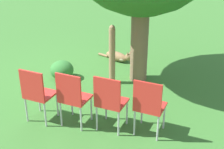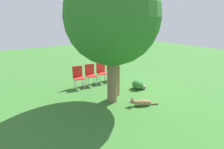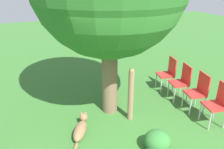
{
  "view_description": "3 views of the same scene",
  "coord_description": "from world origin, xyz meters",
  "views": [
    {
      "loc": [
        5.98,
        1.73,
        2.99
      ],
      "look_at": [
        0.73,
        0.62,
        0.47
      ],
      "focal_mm": 50.0,
      "sensor_mm": 36.0,
      "label": 1
    },
    {
      "loc": [
        -4.99,
        4.56,
        2.96
      ],
      "look_at": [
        -0.29,
        1.12,
        1.1
      ],
      "focal_mm": 28.0,
      "sensor_mm": 36.0,
      "label": 2
    },
    {
      "loc": [
        -1.89,
        -3.32,
        3.0
      ],
      "look_at": [
        -0.13,
        0.93,
        1.0
      ],
      "focal_mm": 35.0,
      "sensor_mm": 36.0,
      "label": 3
    }
  ],
  "objects": [
    {
      "name": "dog",
      "position": [
        -1.06,
        0.41,
        0.12
      ],
      "size": [
        0.6,
        1.02,
        0.34
      ],
      "rotation": [
        0.0,
        0.0,
        1.08
      ],
      "color": "olive",
      "rests_on": "ground_plane"
    },
    {
      "name": "red_chair_1",
      "position": [
        1.83,
        0.2,
        0.56
      ],
      "size": [
        0.5,
        0.52,
        0.98
      ],
      "rotation": [
        0.0,
        0.0,
        2.93
      ],
      "color": "red",
      "rests_on": "ground_plane"
    },
    {
      "name": "red_chair_2",
      "position": [
        1.83,
        0.81,
        0.56
      ],
      "size": [
        0.5,
        0.52,
        0.98
      ],
      "rotation": [
        0.0,
        0.0,
        2.93
      ],
      "color": "red",
      "rests_on": "ground_plane"
    },
    {
      "name": "red_chair_0",
      "position": [
        1.83,
        -0.41,
        0.56
      ],
      "size": [
        0.5,
        0.52,
        0.98
      ],
      "rotation": [
        0.0,
        0.0,
        2.93
      ],
      "color": "red",
      "rests_on": "ground_plane"
    },
    {
      "name": "ground_plane",
      "position": [
        0.0,
        0.0,
        0.0
      ],
      "size": [
        30.0,
        30.0,
        0.0
      ],
      "primitive_type": "plane",
      "color": "#38702D"
    },
    {
      "name": "oak_tree",
      "position": [
        -0.15,
        1.01,
        3.0
      ],
      "size": [
        3.18,
        3.18,
        4.6
      ],
      "color": "#7A6047",
      "rests_on": "ground_plane"
    },
    {
      "name": "fence_post",
      "position": [
        0.15,
        0.5,
        0.64
      ],
      "size": [
        0.13,
        0.13,
        1.27
      ],
      "color": "#937551",
      "rests_on": "ground_plane"
    },
    {
      "name": "red_chair_3",
      "position": [
        1.84,
        1.43,
        0.56
      ],
      "size": [
        0.5,
        0.52,
        0.98
      ],
      "rotation": [
        0.0,
        0.0,
        2.93
      ],
      "color": "red",
      "rests_on": "ground_plane"
    },
    {
      "name": "low_shrub",
      "position": [
        0.16,
        -0.62,
        0.2
      ],
      "size": [
        0.51,
        0.51,
        0.41
      ],
      "color": "#337533",
      "rests_on": "ground_plane"
    },
    {
      "name": "garden_rock",
      "position": [
        0.01,
        -0.77,
        0.1
      ],
      "size": [
        0.26,
        0.35,
        0.2
      ],
      "color": "slate",
      "rests_on": "ground_plane"
    }
  ]
}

